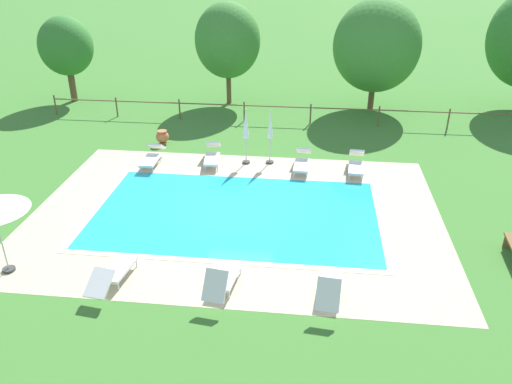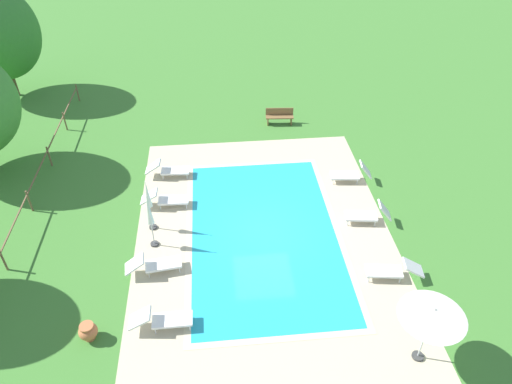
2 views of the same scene
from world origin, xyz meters
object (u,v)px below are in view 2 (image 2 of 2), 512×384
sun_lounger_south_near_corner (166,199)px  patio_umbrella_closed_row_west (148,198)px  patio_umbrella_closed_row_centre (149,214)px  wooden_bench_lawn_side (280,116)px  sun_lounger_south_far (169,170)px  sun_lounger_north_near_steps (368,214)px  sun_lounger_north_mid (351,174)px  sun_lounger_north_end (392,270)px  sun_lounger_north_far (155,264)px  terracotta_urn_near_fence (88,331)px  sun_lounger_south_mid (163,319)px  patio_umbrella_open_foreground (433,313)px

sun_lounger_south_near_corner → patio_umbrella_closed_row_west: bearing=160.0°
patio_umbrella_closed_row_west → patio_umbrella_closed_row_centre: 1.00m
patio_umbrella_closed_row_west → wooden_bench_lawn_side: 10.20m
sun_lounger_south_far → sun_lounger_north_near_steps: bearing=-116.2°
wooden_bench_lawn_side → sun_lounger_north_mid: bearing=-156.0°
sun_lounger_north_near_steps → sun_lounger_north_end: bearing=-179.7°
patio_umbrella_closed_row_centre → sun_lounger_north_far: bearing=-173.7°
patio_umbrella_closed_row_centre → wooden_bench_lawn_side: bearing=-34.5°
patio_umbrella_closed_row_west → sun_lounger_north_end: bearing=-112.0°
sun_lounger_north_far → sun_lounger_south_near_corner: 3.79m
sun_lounger_north_near_steps → terracotta_urn_near_fence: 11.34m
sun_lounger_south_far → sun_lounger_north_end: bearing=-130.7°
sun_lounger_north_end → wooden_bench_lawn_side: size_ratio=1.37×
sun_lounger_north_far → sun_lounger_south_far: bearing=-2.1°
sun_lounger_south_near_corner → sun_lounger_south_far: bearing=-0.1°
sun_lounger_north_far → sun_lounger_south_mid: (-2.48, -0.42, -0.01)m
sun_lounger_north_near_steps → sun_lounger_south_near_corner: size_ratio=0.93×
sun_lounger_north_far → sun_lounger_north_end: sun_lounger_north_far is taller
sun_lounger_south_mid → patio_umbrella_closed_row_west: bearing=8.2°
sun_lounger_north_mid → sun_lounger_north_end: sun_lounger_north_mid is taller
sun_lounger_south_far → patio_umbrella_open_foreground: (-10.35, -8.03, 1.75)m
sun_lounger_south_near_corner → sun_lounger_south_far: (2.18, -0.00, 0.00)m
sun_lounger_north_mid → wooden_bench_lawn_side: size_ratio=1.24×
sun_lounger_south_far → terracotta_urn_near_fence: size_ratio=3.19×
sun_lounger_north_near_steps → sun_lounger_south_far: bearing=63.8°
patio_umbrella_open_foreground → sun_lounger_north_near_steps: bearing=-1.9°
patio_umbrella_open_foreground → patio_umbrella_closed_row_centre: 10.22m
sun_lounger_north_far → sun_lounger_south_far: size_ratio=1.01×
sun_lounger_north_near_steps → sun_lounger_south_mid: sun_lounger_north_near_steps is taller
patio_umbrella_closed_row_centre → sun_lounger_south_near_corner: bearing=-9.0°
sun_lounger_north_mid → sun_lounger_south_near_corner: size_ratio=0.93×
patio_umbrella_closed_row_centre → terracotta_urn_near_fence: bearing=156.9°
sun_lounger_south_mid → patio_umbrella_closed_row_west: 5.07m
patio_umbrella_closed_row_centre → patio_umbrella_open_foreground: bearing=-124.6°
sun_lounger_north_near_steps → wooden_bench_lawn_side: bearing=16.2°
sun_lounger_north_mid → patio_umbrella_closed_row_centre: bearing=111.2°
wooden_bench_lawn_side → sun_lounger_south_near_corner: bearing=138.8°
sun_lounger_south_far → terracotta_urn_near_fence: 8.92m
sun_lounger_north_near_steps → patio_umbrella_open_foreground: patio_umbrella_open_foreground is taller
patio_umbrella_closed_row_west → sun_lounger_north_far: bearing=-173.3°
sun_lounger_north_end → sun_lounger_south_near_corner: size_ratio=1.02×
sun_lounger_south_near_corner → patio_umbrella_closed_row_centre: (-2.37, 0.37, 1.23)m
sun_lounger_north_mid → sun_lounger_north_end: 5.90m
sun_lounger_north_far → patio_umbrella_closed_row_centre: 1.88m
sun_lounger_south_mid → sun_lounger_south_far: bearing=1.4°
sun_lounger_south_far → patio_umbrella_closed_row_centre: patio_umbrella_closed_row_centre is taller
sun_lounger_north_near_steps → patio_umbrella_closed_row_west: patio_umbrella_closed_row_west is taller
sun_lounger_south_mid → wooden_bench_lawn_side: size_ratio=1.33×
sun_lounger_north_end → patio_umbrella_open_foreground: (-3.25, 0.23, 1.76)m
sun_lounger_south_near_corner → patio_umbrella_closed_row_centre: bearing=171.0°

